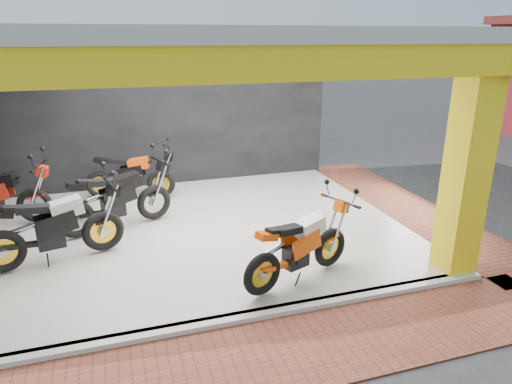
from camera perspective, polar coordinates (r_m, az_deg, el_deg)
The scene contains 15 objects.
ground at distance 7.10m, azimuth -5.52°, elevation -11.56°, with size 80.00×80.00×0.00m, color #2D2D30.
showroom_floor at distance 8.84m, azimuth -8.31°, elevation -4.91°, with size 8.00×6.00×0.10m, color white.
showroom_ceiling at distance 8.09m, azimuth -9.56°, elevation 18.75°, with size 8.40×6.40×0.20m, color beige.
back_wall at distance 11.32m, azimuth -11.39°, elevation 9.21°, with size 8.20×0.20×3.50m, color black.
corner_column at distance 7.45m, azimuth 24.90°, elevation 2.82°, with size 0.50×0.50×3.50m, color yellow.
header_beam_front at distance 5.15m, azimuth -4.25°, elevation 15.63°, with size 8.40×0.30×0.40m, color yellow.
header_beam_right at distance 9.55m, azimuth 16.12°, elevation 16.48°, with size 0.30×6.40×0.40m, color yellow.
floor_kerb at distance 6.23m, azimuth -3.46°, elevation -15.75°, with size 8.00×0.20×0.10m, color white.
paver_front at distance 5.65m, azimuth -1.37°, elevation -20.37°, with size 9.00×1.40×0.03m, color brown.
paver_right at distance 10.62m, azimuth 18.13°, elevation -1.72°, with size 1.40×7.00×0.03m, color brown.
moto_hero at distance 7.19m, azimuth 9.34°, elevation -4.61°, with size 2.13×0.79×1.30m, color #F7540A, non-canonical shape.
moto_row_a at distance 8.01m, azimuth -18.81°, elevation -2.44°, with size 2.33×0.86×1.42m, color black, non-canonical shape.
moto_row_b at distance 9.13m, azimuth -12.77°, elevation 0.72°, with size 2.33×0.86×1.42m, color black, non-canonical shape.
moto_row_c at distance 10.42m, azimuth -11.88°, elevation 2.65°, with size 2.10×0.78×1.28m, color black, non-canonical shape.
moto_row_d at distance 9.76m, azimuth -26.19°, elevation 0.32°, with size 2.30×0.85×1.41m, color #B62513, non-canonical shape.
Camera 1 is at (-1.20, -6.00, 3.59)m, focal length 32.00 mm.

